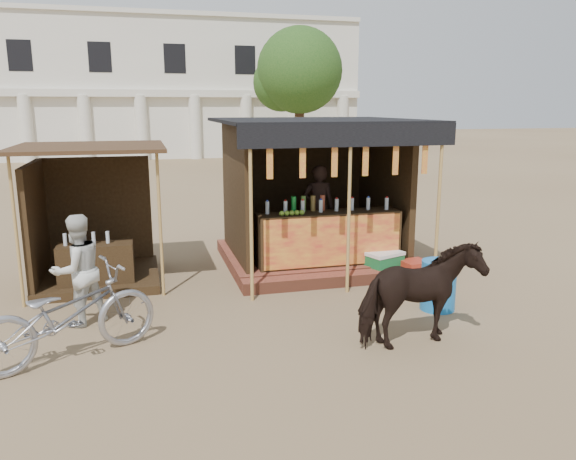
{
  "coord_description": "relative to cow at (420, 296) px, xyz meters",
  "views": [
    {
      "loc": [
        -2.21,
        -6.76,
        3.02
      ],
      "look_at": [
        0.0,
        1.6,
        1.1
      ],
      "focal_mm": 35.0,
      "sensor_mm": 36.0,
      "label": 1
    }
  ],
  "objects": [
    {
      "name": "motorbike",
      "position": [
        -4.28,
        0.69,
        -0.1
      ],
      "size": [
        2.31,
        1.59,
        1.15
      ],
      "primitive_type": "imported",
      "rotation": [
        0.0,
        0.0,
        1.99
      ],
      "color": "#9A9BA3",
      "rests_on": "ground"
    },
    {
      "name": "cow",
      "position": [
        0.0,
        0.0,
        0.0
      ],
      "size": [
        1.69,
        0.97,
        1.34
      ],
      "primitive_type": "imported",
      "rotation": [
        0.0,
        0.0,
        1.73
      ],
      "color": "black",
      "rests_on": "ground"
    },
    {
      "name": "red_crate",
      "position": [
        1.32,
        2.67,
        -0.52
      ],
      "size": [
        0.5,
        0.48,
        0.31
      ],
      "primitive_type": "cube",
      "rotation": [
        0.0,
        0.0,
        0.15
      ],
      "color": "#9D2B1A",
      "rests_on": "ground"
    },
    {
      "name": "bystander",
      "position": [
        -4.26,
        1.88,
        0.11
      ],
      "size": [
        0.97,
        0.92,
        1.57
      ],
      "primitive_type": "imported",
      "rotation": [
        0.0,
        0.0,
        3.72
      ],
      "color": "silver",
      "rests_on": "ground"
    },
    {
      "name": "blue_barrel",
      "position": [
        0.91,
        1.12,
        -0.29
      ],
      "size": [
        0.56,
        0.56,
        0.76
      ],
      "primitive_type": "cylinder",
      "rotation": [
        0.0,
        0.0,
        0.08
      ],
      "color": "#176AB3",
      "rests_on": "ground"
    },
    {
      "name": "cooler",
      "position": [
        0.82,
        2.88,
        -0.44
      ],
      "size": [
        0.75,
        0.63,
        0.46
      ],
      "color": "#176A34",
      "rests_on": "ground"
    },
    {
      "name": "tree",
      "position": [
        4.68,
        22.81,
        3.96
      ],
      "size": [
        4.5,
        4.4,
        7.0
      ],
      "color": "#382314",
      "rests_on": "ground"
    },
    {
      "name": "secondary_stall",
      "position": [
        -4.3,
        3.91,
        0.18
      ],
      "size": [
        2.4,
        2.4,
        2.38
      ],
      "color": "#352413",
      "rests_on": "ground"
    },
    {
      "name": "background_building",
      "position": [
        -3.13,
        30.62,
        3.31
      ],
      "size": [
        26.0,
        7.45,
        8.18
      ],
      "color": "silver",
      "rests_on": "ground"
    },
    {
      "name": "main_stall",
      "position": [
        -0.12,
        4.03,
        0.35
      ],
      "size": [
        3.6,
        3.61,
        2.78
      ],
      "color": "brown",
      "rests_on": "ground"
    },
    {
      "name": "ground",
      "position": [
        -1.13,
        0.67,
        -0.67
      ],
      "size": [
        120.0,
        120.0,
        0.0
      ],
      "primitive_type": "plane",
      "color": "#846B4C",
      "rests_on": "ground"
    }
  ]
}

